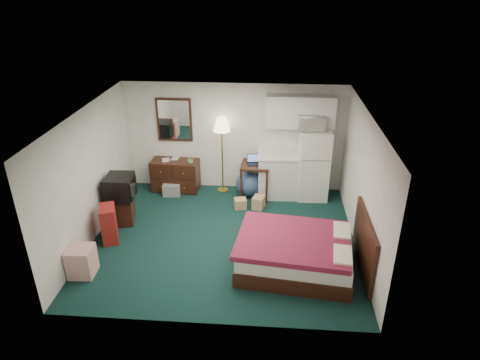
# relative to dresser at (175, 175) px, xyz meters

# --- Properties ---
(floor) EXTENTS (5.00, 4.50, 0.01)m
(floor) POSITION_rel_dresser_xyz_m (1.36, -1.98, -0.37)
(floor) COLOR black
(floor) RESTS_ON ground
(ceiling) EXTENTS (5.00, 4.50, 0.01)m
(ceiling) POSITION_rel_dresser_xyz_m (1.36, -1.98, 2.13)
(ceiling) COLOR silver
(ceiling) RESTS_ON walls
(walls) EXTENTS (5.01, 4.51, 2.50)m
(walls) POSITION_rel_dresser_xyz_m (1.36, -1.98, 0.88)
(walls) COLOR silver
(walls) RESTS_ON floor
(mirror) EXTENTS (0.80, 0.06, 1.00)m
(mirror) POSITION_rel_dresser_xyz_m (0.01, 0.24, 1.28)
(mirror) COLOR white
(mirror) RESTS_ON walls
(upper_cabinets) EXTENTS (1.50, 0.35, 0.70)m
(upper_cabinets) POSITION_rel_dresser_xyz_m (2.81, 0.10, 1.58)
(upper_cabinets) COLOR silver
(upper_cabinets) RESTS_ON walls
(headboard) EXTENTS (0.06, 1.56, 1.00)m
(headboard) POSITION_rel_dresser_xyz_m (3.82, -2.80, 0.18)
(headboard) COLOR black
(headboard) RESTS_ON walls
(dresser) EXTENTS (1.11, 0.56, 0.74)m
(dresser) POSITION_rel_dresser_xyz_m (0.00, 0.00, 0.00)
(dresser) COLOR black
(dresser) RESTS_ON floor
(floor_lamp) EXTENTS (0.48, 0.48, 1.79)m
(floor_lamp) POSITION_rel_dresser_xyz_m (1.11, 0.04, 0.52)
(floor_lamp) COLOR gold
(floor_lamp) RESTS_ON floor
(desk) EXTENTS (0.67, 0.67, 0.80)m
(desk) POSITION_rel_dresser_xyz_m (1.88, -0.18, 0.03)
(desk) COLOR black
(desk) RESTS_ON floor
(exercise_ball) EXTENTS (0.75, 0.75, 0.59)m
(exercise_ball) POSITION_rel_dresser_xyz_m (1.73, -0.17, -0.08)
(exercise_ball) COLOR navy
(exercise_ball) RESTS_ON floor
(kitchen_counter) EXTENTS (0.92, 0.72, 0.98)m
(kitchen_counter) POSITION_rel_dresser_xyz_m (2.39, -0.07, 0.12)
(kitchen_counter) COLOR silver
(kitchen_counter) RESTS_ON floor
(fridge) EXTENTS (0.69, 0.69, 1.61)m
(fridge) POSITION_rel_dresser_xyz_m (3.16, -0.10, 0.43)
(fridge) COLOR white
(fridge) RESTS_ON floor
(bed) EXTENTS (2.06, 1.70, 0.61)m
(bed) POSITION_rel_dresser_xyz_m (2.68, -2.80, -0.07)
(bed) COLOR maroon
(bed) RESTS_ON floor
(tv_stand) EXTENTS (0.65, 0.69, 0.54)m
(tv_stand) POSITION_rel_dresser_xyz_m (-0.85, -1.49, -0.10)
(tv_stand) COLOR black
(tv_stand) RESTS_ON floor
(suitcase) EXTENTS (0.42, 0.52, 0.73)m
(suitcase) POSITION_rel_dresser_xyz_m (-0.81, -2.21, -0.01)
(suitcase) COLOR maroon
(suitcase) RESTS_ON floor
(retail_box) EXTENTS (0.43, 0.43, 0.52)m
(retail_box) POSITION_rel_dresser_xyz_m (-0.92, -3.24, -0.11)
(retail_box) COLOR white
(retail_box) RESTS_ON floor
(file_bin) EXTENTS (0.41, 0.32, 0.27)m
(file_bin) POSITION_rel_dresser_xyz_m (-0.05, -0.26, -0.23)
(file_bin) COLOR gray
(file_bin) RESTS_ON floor
(cardboard_box_a) EXTENTS (0.30, 0.27, 0.22)m
(cardboard_box_a) POSITION_rel_dresser_xyz_m (1.58, -0.77, -0.26)
(cardboard_box_a) COLOR tan
(cardboard_box_a) RESTS_ON floor
(cardboard_box_b) EXTENTS (0.30, 0.33, 0.28)m
(cardboard_box_b) POSITION_rel_dresser_xyz_m (1.98, -0.75, -0.23)
(cardboard_box_b) COLOR tan
(cardboard_box_b) RESTS_ON floor
(laptop) EXTENTS (0.33, 0.28, 0.20)m
(laptop) POSITION_rel_dresser_xyz_m (1.84, -0.19, 0.53)
(laptop) COLOR black
(laptop) RESTS_ON desk
(crt_tv) EXTENTS (0.56, 0.60, 0.49)m
(crt_tv) POSITION_rel_dresser_xyz_m (-0.77, -1.52, 0.42)
(crt_tv) COLOR black
(crt_tv) RESTS_ON tv_stand
(microwave) EXTENTS (0.59, 0.37, 0.38)m
(microwave) POSITION_rel_dresser_xyz_m (3.06, -0.10, 1.43)
(microwave) COLOR white
(microwave) RESTS_ON fridge
(book_a) EXTENTS (0.16, 0.06, 0.23)m
(book_a) POSITION_rel_dresser_xyz_m (-0.28, -0.02, 0.48)
(book_a) COLOR tan
(book_a) RESTS_ON dresser
(book_b) EXTENTS (0.16, 0.05, 0.22)m
(book_b) POSITION_rel_dresser_xyz_m (-0.08, 0.12, 0.48)
(book_b) COLOR tan
(book_b) RESTS_ON dresser
(mug) EXTENTS (0.14, 0.11, 0.14)m
(mug) POSITION_rel_dresser_xyz_m (0.40, -0.13, 0.44)
(mug) COLOR #5C9A51
(mug) RESTS_ON dresser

